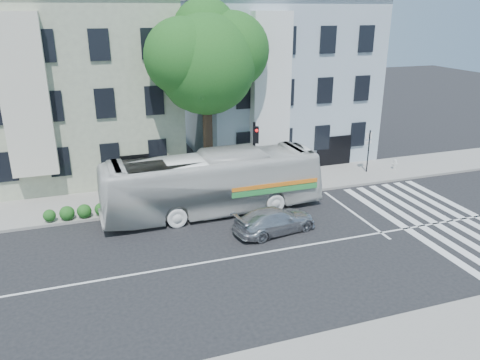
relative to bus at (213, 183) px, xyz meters
name	(u,v)px	position (x,y,z in m)	size (l,w,h in m)	color
ground	(258,254)	(0.66, -5.20, -1.66)	(120.00, 120.00, 0.00)	black
sidewalk_far	(211,191)	(0.66, 2.80, -1.59)	(80.00, 4.00, 0.15)	gray
building_left	(78,89)	(-6.34, 9.80, 3.84)	(12.00, 10.00, 11.00)	gray
building_right	(275,80)	(7.66, 9.80, 3.84)	(12.00, 10.00, 11.00)	#9CB1BA
street_tree	(206,58)	(0.72, 3.54, 6.17)	(7.30, 5.90, 11.10)	#2D2116
bus	(213,183)	(0.00, 0.00, 0.00)	(11.92, 2.79, 3.32)	silver
sedan	(275,220)	(2.23, -3.38, -1.04)	(4.27, 1.73, 1.24)	#B8BAC0
hedge	(134,205)	(-4.13, 1.10, -1.16)	(8.50, 0.84, 0.70)	#2F6821
traffic_signal	(255,151)	(2.66, 0.74, 1.31)	(0.47, 0.54, 4.60)	black
fire_hydrant	(395,164)	(13.60, 2.61, -1.16)	(0.39, 0.27, 0.68)	#B9BAB5
far_sign_pole	(369,146)	(11.44, 2.73, 0.27)	(0.51, 0.21, 2.86)	black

